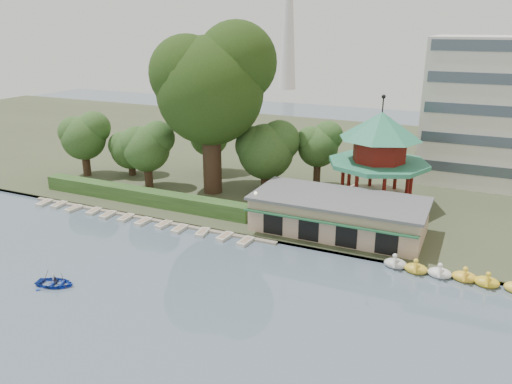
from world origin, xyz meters
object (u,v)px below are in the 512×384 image
Objects in this scene: dock at (147,217)px; big_tree at (212,82)px; pavilion at (379,150)px; rowboat_with_passengers at (55,280)px; boathouse at (338,214)px.

big_tree reaches higher than dock.
pavilion reaches higher than rowboat_with_passengers.
rowboat_with_passengers is (-0.70, -27.71, -14.53)m from big_tree.
pavilion is 2.42× the size of rowboat_with_passengers.
pavilion is at bearing 10.29° from big_tree.
dock is 2.52× the size of pavilion.
boathouse is at bearing 12.24° from dock.
boathouse is at bearing -101.28° from pavilion.
big_tree is at bearing -169.71° from pavilion.
dock is 16.88m from rowboat_with_passengers.
dock is 29.14m from pavilion.
big_tree is (-18.81, 6.25, 12.66)m from boathouse.
rowboat_with_passengers is (2.48, -16.69, 0.38)m from dock.
big_tree is at bearing 161.63° from boathouse.
pavilion is 38.77m from rowboat_with_passengers.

